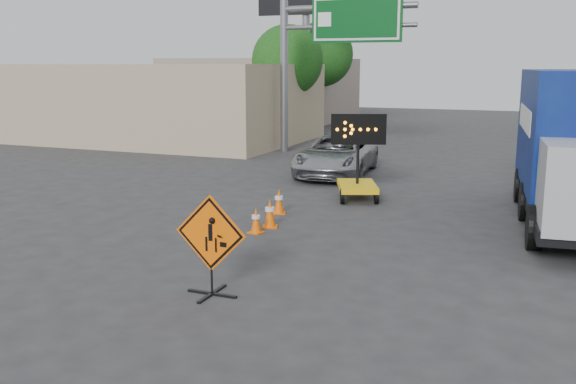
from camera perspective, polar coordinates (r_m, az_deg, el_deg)
The scene contains 13 objects.
ground at distance 11.36m, azimuth -5.34°, elevation -9.29°, with size 100.00×100.00×0.00m, color #2D2D30.
storefront_left_near at distance 35.06m, azimuth -10.52°, elevation 7.84°, with size 14.00×10.00×4.00m, color tan.
storefront_left_far at distance 47.81m, azimuth -2.33°, elevation 9.13°, with size 12.00×10.00×4.40m, color gray.
highway_gantry at distance 28.95m, azimuth 3.50°, elevation 13.41°, with size 6.18×0.38×6.90m.
billboard at distance 37.86m, azimuth 1.77°, elevation 16.38°, with size 6.10×0.54×9.85m.
tree_left_near at distance 33.98m, azimuth -0.05°, elevation 11.58°, with size 3.71×3.71×6.03m.
tree_left_far at distance 41.81m, azimuth 2.95°, elevation 12.10°, with size 4.10×4.10×6.66m.
construction_sign at distance 11.21m, azimuth -6.87°, elevation -4.51°, with size 1.36×0.96×1.80m.
arrow_board at distance 19.25m, azimuth 6.18°, elevation 1.04°, with size 1.68×2.07×2.56m.
pickup_truck at distance 23.57m, azimuth 4.34°, elevation 3.28°, with size 2.39×5.18×1.44m, color #A3A5AA.
cone_a at distance 15.40m, azimuth -2.87°, elevation -2.52°, with size 0.38×0.38×0.63m.
cone_b at distance 15.91m, azimuth -1.63°, elevation -1.88°, with size 0.47×0.47×0.72m.
cone_c at distance 17.38m, azimuth -0.81°, elevation -0.81°, with size 0.45×0.45×0.69m.
Camera 1 is at (5.01, -9.39, 3.98)m, focal length 40.00 mm.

